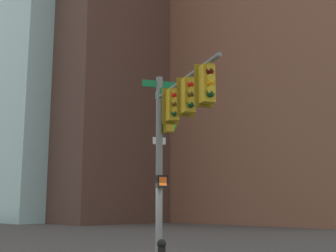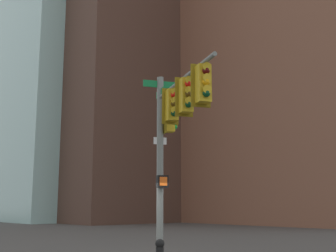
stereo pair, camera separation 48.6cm
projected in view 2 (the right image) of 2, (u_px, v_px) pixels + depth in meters
signal_pole_assembly at (174, 123)px, 14.00m from camera, size 4.79×2.60×6.17m
building_brick_midblock at (130, 33)px, 54.85m from camera, size 16.07×19.53×45.01m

